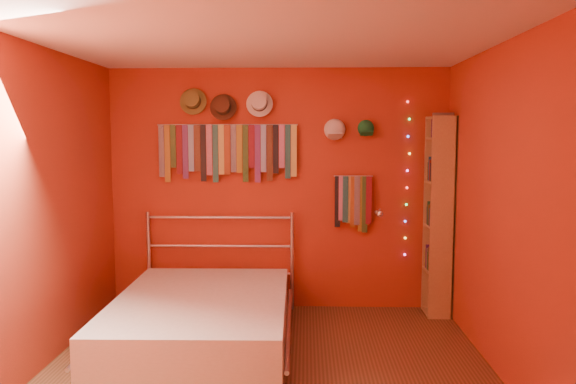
# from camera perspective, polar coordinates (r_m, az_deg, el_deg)

# --- Properties ---
(ground) EXTENTS (3.50, 3.50, 0.00)m
(ground) POSITION_cam_1_polar(r_m,az_deg,el_deg) (4.46, -2.17, -18.16)
(ground) COLOR #50351B
(ground) RESTS_ON ground
(back_wall) EXTENTS (3.50, 0.02, 2.50)m
(back_wall) POSITION_cam_1_polar(r_m,az_deg,el_deg) (5.85, -1.01, 0.28)
(back_wall) COLOR maroon
(back_wall) RESTS_ON ground
(right_wall) EXTENTS (0.02, 3.50, 2.50)m
(right_wall) POSITION_cam_1_polar(r_m,az_deg,el_deg) (4.36, 21.40, -2.02)
(right_wall) COLOR maroon
(right_wall) RESTS_ON ground
(left_wall) EXTENTS (0.02, 3.50, 2.50)m
(left_wall) POSITION_cam_1_polar(r_m,az_deg,el_deg) (4.59, -24.61, -1.77)
(left_wall) COLOR maroon
(left_wall) RESTS_ON ground
(ceiling) EXTENTS (3.50, 3.50, 0.02)m
(ceiling) POSITION_cam_1_polar(r_m,az_deg,el_deg) (4.14, -2.30, 15.36)
(ceiling) COLOR white
(ceiling) RESTS_ON back_wall
(tie_rack) EXTENTS (1.45, 0.03, 0.60)m
(tie_rack) POSITION_cam_1_polar(r_m,az_deg,el_deg) (5.81, -6.20, 4.34)
(tie_rack) COLOR silver
(tie_rack) RESTS_ON back_wall
(small_tie_rack) EXTENTS (0.40, 0.03, 0.59)m
(small_tie_rack) POSITION_cam_1_polar(r_m,az_deg,el_deg) (5.81, 6.67, -0.86)
(small_tie_rack) COLOR silver
(small_tie_rack) RESTS_ON back_wall
(fedora_olive) EXTENTS (0.28, 0.15, 0.27)m
(fedora_olive) POSITION_cam_1_polar(r_m,az_deg,el_deg) (5.85, -9.68, 9.15)
(fedora_olive) COLOR olive
(fedora_olive) RESTS_ON back_wall
(fedora_brown) EXTENTS (0.27, 0.15, 0.27)m
(fedora_brown) POSITION_cam_1_polar(r_m,az_deg,el_deg) (5.80, -6.65, 8.64)
(fedora_brown) COLOR #432718
(fedora_brown) RESTS_ON back_wall
(fedora_white) EXTENTS (0.27, 0.15, 0.27)m
(fedora_white) POSITION_cam_1_polar(r_m,az_deg,el_deg) (5.75, -2.94, 9.03)
(fedora_white) COLOR white
(fedora_white) RESTS_ON back_wall
(cap_white) EXTENTS (0.20, 0.25, 0.20)m
(cap_white) POSITION_cam_1_polar(r_m,az_deg,el_deg) (5.77, 4.76, 6.33)
(cap_white) COLOR white
(cap_white) RESTS_ON back_wall
(cap_green) EXTENTS (0.17, 0.22, 0.17)m
(cap_green) POSITION_cam_1_polar(r_m,az_deg,el_deg) (5.80, 7.91, 6.44)
(cap_green) COLOR #197233
(cap_green) RESTS_ON back_wall
(fairy_lights) EXTENTS (0.06, 0.02, 1.60)m
(fairy_lights) POSITION_cam_1_polar(r_m,az_deg,el_deg) (5.89, 12.00, 1.28)
(fairy_lights) COLOR #FF3333
(fairy_lights) RESTS_ON back_wall
(reading_lamp) EXTENTS (0.07, 0.30, 0.09)m
(reading_lamp) POSITION_cam_1_polar(r_m,az_deg,el_deg) (5.69, 9.26, -2.15)
(reading_lamp) COLOR silver
(reading_lamp) RESTS_ON back_wall
(bookshelf) EXTENTS (0.25, 0.34, 2.00)m
(bookshelf) POSITION_cam_1_polar(r_m,az_deg,el_deg) (5.82, 15.43, -2.27)
(bookshelf) COLOR #9E7347
(bookshelf) RESTS_ON ground
(bed) EXTENTS (1.57, 2.12, 1.02)m
(bed) POSITION_cam_1_polar(r_m,az_deg,el_deg) (5.00, -8.77, -12.68)
(bed) COLOR silver
(bed) RESTS_ON ground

